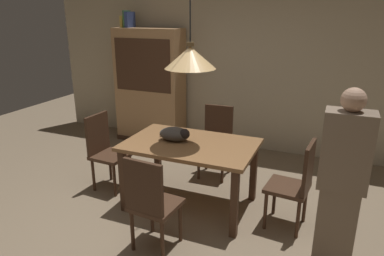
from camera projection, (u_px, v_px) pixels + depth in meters
ground at (158, 230)px, 3.55m from camera, size 10.00×10.00×0.00m
back_wall at (236, 55)px, 5.41m from camera, size 6.40×0.10×2.90m
dining_table at (190, 152)px, 3.82m from camera, size 1.40×0.90×0.75m
chair_left_side at (105, 148)px, 4.29m from camera, size 0.42×0.42×0.93m
chair_right_side at (296, 182)px, 3.45m from camera, size 0.44×0.44×0.93m
chair_far_back at (216, 138)px, 4.64m from camera, size 0.41×0.41×0.93m
chair_near_front at (151, 201)px, 3.10m from camera, size 0.43×0.43×0.93m
cat_sleeping at (176, 134)px, 3.84m from camera, size 0.39×0.26×0.16m
pendant_lamp at (190, 57)px, 3.50m from camera, size 0.52×0.52×1.30m
hutch_bookcase at (150, 88)px, 5.79m from camera, size 1.12×0.45×1.85m
book_yellow_short at (124, 22)px, 5.62m from camera, size 0.04×0.20×0.18m
book_green_slim at (127, 19)px, 5.59m from camera, size 0.03×0.20×0.26m
book_blue_wide at (130, 20)px, 5.57m from camera, size 0.06×0.24×0.24m
person_standing at (341, 187)px, 2.76m from camera, size 0.36×0.22×1.58m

